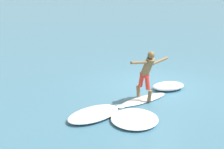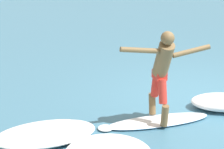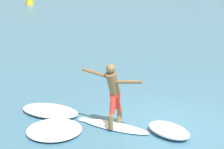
{
  "view_description": "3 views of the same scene",
  "coord_description": "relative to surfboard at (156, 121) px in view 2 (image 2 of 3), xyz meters",
  "views": [
    {
      "loc": [
        -9.79,
        -6.24,
        4.49
      ],
      "look_at": [
        -1.84,
        0.55,
        0.86
      ],
      "focal_mm": 50.0,
      "sensor_mm": 36.0,
      "label": 1
    },
    {
      "loc": [
        -6.63,
        -7.79,
        4.37
      ],
      "look_at": [
        -1.82,
        0.39,
        0.76
      ],
      "focal_mm": 85.0,
      "sensor_mm": 36.0,
      "label": 2
    },
    {
      "loc": [
        0.81,
        -9.58,
        4.25
      ],
      "look_at": [
        -1.83,
        0.99,
        1.03
      ],
      "focal_mm": 60.0,
      "sensor_mm": 36.0,
      "label": 3
    }
  ],
  "objects": [
    {
      "name": "surfboard",
      "position": [
        0.0,
        0.0,
        0.0
      ],
      "size": [
        2.2,
        1.01,
        0.2
      ],
      "color": "white",
      "rests_on": "ground"
    },
    {
      "name": "wave_foam_at_nose",
      "position": [
        1.49,
        -0.14,
        0.11
      ],
      "size": [
        1.43,
        1.31,
        0.28
      ],
      "color": "white",
      "rests_on": "ground"
    },
    {
      "name": "ground_plane",
      "position": [
        1.4,
        0.51,
        -0.03
      ],
      "size": [
        200.0,
        200.0,
        0.0
      ],
      "primitive_type": "plane",
      "color": "teal"
    },
    {
      "name": "wave_foam_beside",
      "position": [
        -2.05,
        0.45,
        0.07
      ],
      "size": [
        1.97,
        1.31,
        0.21
      ],
      "color": "white",
      "rests_on": "ground"
    },
    {
      "name": "surfer",
      "position": [
        0.01,
        -0.12,
        1.1
      ],
      "size": [
        1.68,
        0.84,
        1.79
      ],
      "color": "brown",
      "rests_on": "surfboard"
    }
  ]
}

